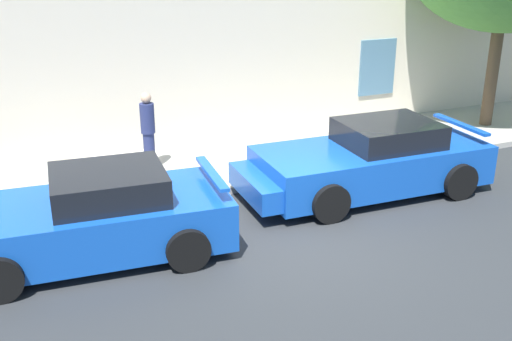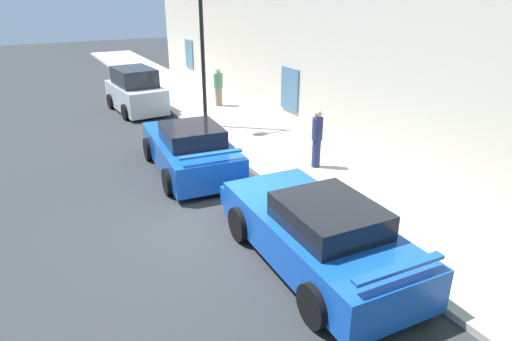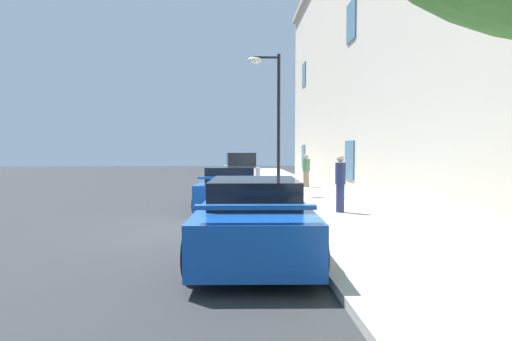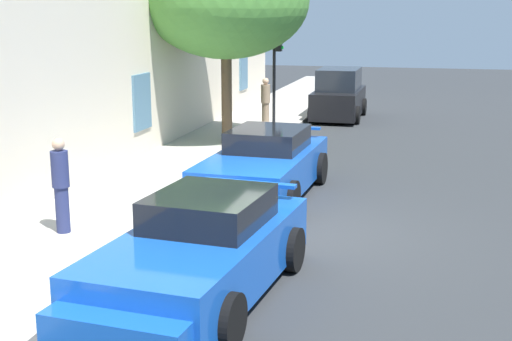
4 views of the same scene
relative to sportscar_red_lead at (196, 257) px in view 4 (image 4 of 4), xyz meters
The scene contains 9 objects.
ground_plane 3.61m from the sportscar_red_lead, 11.33° to the right, with size 80.00×80.00×0.00m, color #2B2D30.
sidewalk 4.63m from the sportscar_red_lead, 40.75° to the left, with size 60.00×3.09×0.14m, color #A8A399.
sportscar_red_lead is the anchor object (origin of this frame).
sportscar_yellow_flank 5.65m from the sportscar_red_lead, ahead, with size 5.12×2.30×1.44m.
hatchback_parked 17.58m from the sportscar_red_lead, ahead, with size 3.88×1.86×1.89m.
tree_near_kerb 12.08m from the sportscar_red_lead, 14.54° to the left, with size 4.83×4.83×5.81m.
traffic_light 13.43m from the sportscar_red_lead, ahead, with size 0.22×0.36×3.38m.
pedestrian_strolling 3.74m from the sportscar_red_lead, 58.54° to the left, with size 0.43×0.43×1.70m.
pedestrian_bystander 14.56m from the sportscar_red_lead, ahead, with size 0.44×0.44×1.64m.
Camera 4 is at (-12.21, -2.39, 3.96)m, focal length 49.14 mm.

